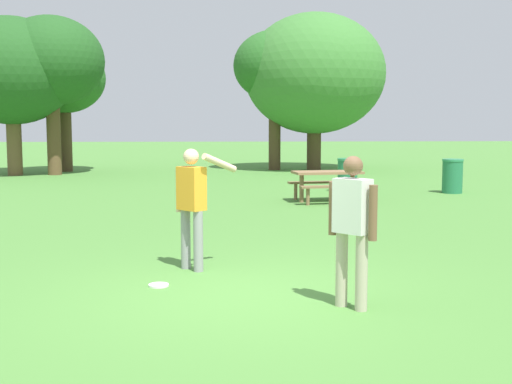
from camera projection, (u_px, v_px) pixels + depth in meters
ground_plane at (237, 296)px, 7.54m from camera, size 120.00×120.00×0.00m
person_thrower at (192, 199)px, 8.80m from camera, size 0.84×0.47×1.64m
person_catcher at (352, 222)px, 6.97m from camera, size 0.44×0.47×1.64m
frisbee at (159, 285)px, 8.01m from camera, size 0.25×0.25×0.03m
picnic_table_near at (327, 179)px, 16.43m from camera, size 1.88×1.65×0.77m
trash_can_beside_table at (347, 175)px, 18.78m from camera, size 0.59×0.59×0.96m
trash_can_further_along at (452, 176)px, 18.46m from camera, size 0.59×0.59×0.96m
tree_tall_left at (11, 71)px, 24.29m from camera, size 4.67×4.67×5.87m
tree_broad_center at (51, 62)px, 24.50m from camera, size 3.92×3.92×5.94m
tree_far_right at (64, 79)px, 26.23m from camera, size 3.28×3.28×5.14m
tree_slender_mid at (275, 67)px, 27.04m from camera, size 3.42×3.42×5.76m
tree_back_left at (315, 74)px, 27.28m from camera, size 5.86×5.86×6.49m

